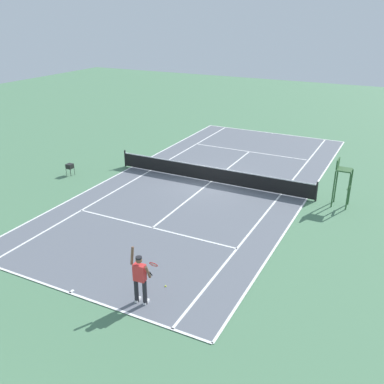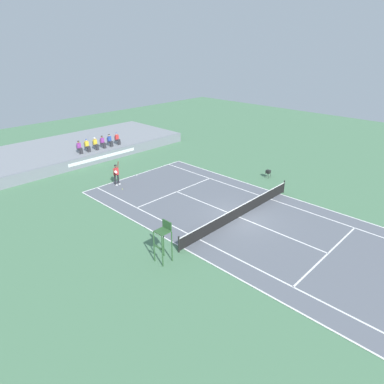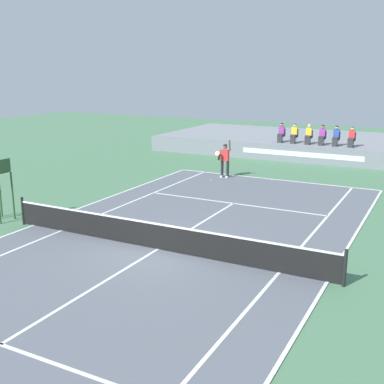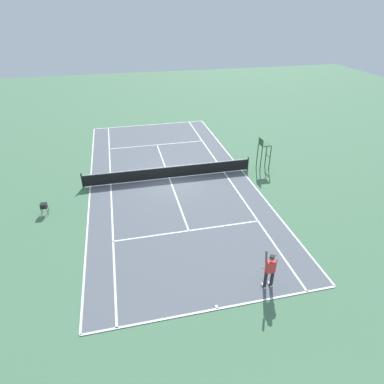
# 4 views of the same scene
# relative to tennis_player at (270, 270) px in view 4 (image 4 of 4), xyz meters

# --- Properties ---
(ground_plane) EXTENTS (80.00, 80.00, 0.00)m
(ground_plane) POSITION_rel_tennis_player_xyz_m (2.54, -11.20, -0.99)
(ground_plane) COLOR #4C7A56
(court) EXTENTS (11.08, 23.88, 0.03)m
(court) POSITION_rel_tennis_player_xyz_m (2.54, -11.20, -0.98)
(court) COLOR slate
(court) RESTS_ON ground
(net) EXTENTS (11.98, 0.10, 1.07)m
(net) POSITION_rel_tennis_player_xyz_m (2.54, -11.20, -0.47)
(net) COLOR black
(net) RESTS_ON ground
(tennis_player) EXTENTS (0.76, 0.66, 2.08)m
(tennis_player) POSITION_rel_tennis_player_xyz_m (0.00, 0.00, 0.00)
(tennis_player) COLOR #232328
(tennis_player) RESTS_ON ground
(tennis_ball) EXTENTS (0.07, 0.07, 0.07)m
(tennis_ball) POSITION_rel_tennis_player_xyz_m (-0.27, -1.15, -0.96)
(tennis_ball) COLOR #D1E533
(tennis_ball) RESTS_ON ground
(umpire_chair) EXTENTS (0.77, 0.77, 2.44)m
(umpire_chair) POSITION_rel_tennis_player_xyz_m (-4.54, -11.20, 0.56)
(umpire_chair) COLOR #2D562D
(umpire_chair) RESTS_ON ground
(ball_hopper) EXTENTS (0.36, 0.36, 0.70)m
(ball_hopper) POSITION_rel_tennis_player_xyz_m (10.53, -8.43, -0.42)
(ball_hopper) COLOR black
(ball_hopper) RESTS_ON ground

